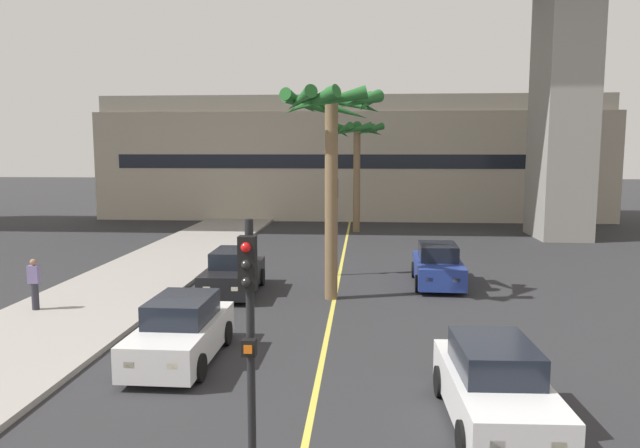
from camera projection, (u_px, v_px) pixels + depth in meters
name	position (u px, v px, depth m)	size (l,w,h in m)	color
sidewalk_left	(38.00, 334.00, 16.54)	(4.80, 80.00, 0.15)	#9E9991
lane_stripe_center	(338.00, 279.00, 23.88)	(0.14, 56.00, 0.01)	#DBCC4C
pier_building_backdrop	(352.00, 159.00, 46.32)	(37.63, 8.04, 9.08)	#BCB29E
car_queue_front	(233.00, 273.00, 21.54)	(1.88, 4.13, 1.56)	black
car_queue_second	(438.00, 266.00, 22.85)	(1.93, 4.15, 1.56)	navy
car_queue_third	(181.00, 332.00, 14.59)	(1.86, 4.11, 1.56)	white
car_queue_fourth	(495.00, 387.00, 11.20)	(1.94, 4.15, 1.56)	white
traffic_light_median_near	(249.00, 325.00, 8.35)	(0.24, 0.37, 4.20)	black
traffic_light_median_far	(335.00, 210.00, 24.23)	(0.24, 0.37, 4.20)	black
palm_tree_near_median	(357.00, 144.00, 37.12)	(3.49, 3.49, 6.92)	brown
palm_tree_mid_median	(331.00, 127.00, 20.02)	(3.55, 3.59, 7.27)	brown
pedestrian_far_along	(34.00, 283.00, 18.67)	(0.34, 0.22, 1.62)	#2D2D38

